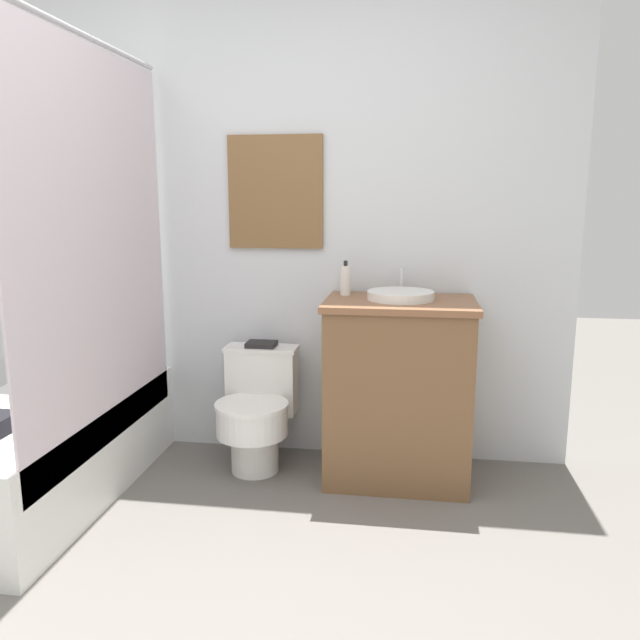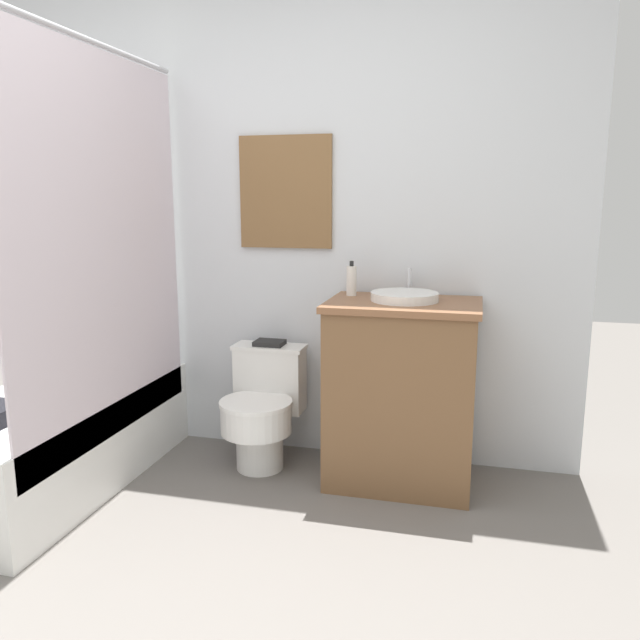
# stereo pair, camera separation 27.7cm
# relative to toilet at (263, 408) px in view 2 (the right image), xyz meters

# --- Properties ---
(wall_back) EXTENTS (3.29, 0.07, 2.50)m
(wall_back) POSITION_rel_toilet_xyz_m (-0.09, 0.28, 0.95)
(wall_back) COLOR silver
(wall_back) RESTS_ON ground_plane
(shower_area) EXTENTS (0.70, 1.40, 1.98)m
(shower_area) POSITION_rel_toilet_xyz_m (-0.87, -0.45, -0.03)
(shower_area) COLOR white
(shower_area) RESTS_ON ground_plane
(toilet) EXTENTS (0.37, 0.48, 0.60)m
(toilet) POSITION_rel_toilet_xyz_m (0.00, 0.00, 0.00)
(toilet) COLOR white
(toilet) RESTS_ON ground_plane
(vanity) EXTENTS (0.70, 0.50, 0.88)m
(vanity) POSITION_rel_toilet_xyz_m (0.70, -0.01, 0.14)
(vanity) COLOR brown
(vanity) RESTS_ON ground_plane
(sink) EXTENTS (0.31, 0.35, 0.13)m
(sink) POSITION_rel_toilet_xyz_m (0.70, 0.01, 0.60)
(sink) COLOR white
(sink) RESTS_ON vanity
(soap_bottle) EXTENTS (0.05, 0.05, 0.17)m
(soap_bottle) POSITION_rel_toilet_xyz_m (0.43, 0.11, 0.65)
(soap_bottle) COLOR silver
(soap_bottle) RESTS_ON vanity
(book_on_tank) EXTENTS (0.15, 0.11, 0.02)m
(book_on_tank) POSITION_rel_toilet_xyz_m (0.00, 0.12, 0.31)
(book_on_tank) COLOR black
(book_on_tank) RESTS_ON toilet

